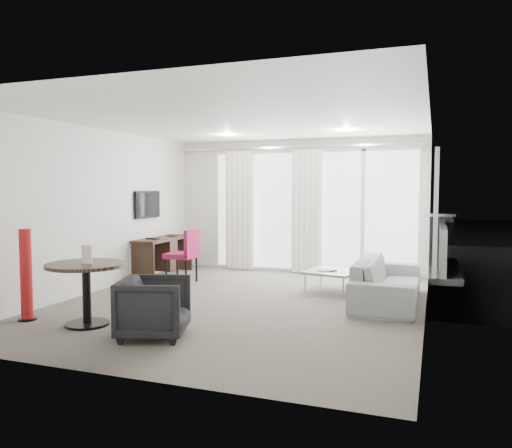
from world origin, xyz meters
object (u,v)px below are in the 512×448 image
(tub_armchair, at_px, (154,307))
(sofa, at_px, (388,281))
(desk, at_px, (164,257))
(coffee_table, at_px, (331,281))
(rattan_chair_a, at_px, (369,249))
(round_table, at_px, (87,294))
(red_lamp, at_px, (26,275))
(rattan_chair_b, at_px, (402,243))
(desk_chair, at_px, (181,256))

(tub_armchair, relative_size, sofa, 0.34)
(desk, height_order, tub_armchair, desk)
(coffee_table, bearing_deg, sofa, -27.18)
(desk, xyz_separation_m, rattan_chair_a, (3.57, 2.07, 0.06))
(round_table, xyz_separation_m, tub_armchair, (1.02, -0.15, -0.04))
(tub_armchair, bearing_deg, sofa, -58.95)
(red_lamp, bearing_deg, rattan_chair_b, 59.02)
(tub_armchair, relative_size, coffee_table, 0.96)
(desk, distance_m, coffee_table, 3.33)
(tub_armchair, bearing_deg, red_lamp, 69.16)
(sofa, xyz_separation_m, rattan_chair_a, (-0.63, 2.98, 0.11))
(desk_chair, height_order, coffee_table, desk_chair)
(sofa, bearing_deg, tub_armchair, 138.99)
(red_lamp, xyz_separation_m, coffee_table, (3.25, 2.98, -0.40))
(desk, bearing_deg, red_lamp, -89.12)
(desk_chair, xyz_separation_m, tub_armchair, (1.25, -2.96, -0.14))
(tub_armchair, xyz_separation_m, sofa, (2.27, 2.61, -0.02))
(sofa, bearing_deg, desk, 77.79)
(desk, height_order, desk_chair, desk_chair)
(desk, relative_size, red_lamp, 1.34)
(rattan_chair_b, bearing_deg, desk_chair, -110.57)
(sofa, height_order, rattan_chair_b, rattan_chair_b)
(rattan_chair_a, bearing_deg, coffee_table, -111.21)
(desk_chair, distance_m, red_lamp, 2.93)
(red_lamp, relative_size, sofa, 0.53)
(rattan_chair_a, relative_size, rattan_chair_b, 1.00)
(red_lamp, bearing_deg, sofa, 31.22)
(sofa, bearing_deg, rattan_chair_b, 0.98)
(sofa, distance_m, rattan_chair_b, 4.28)
(round_table, distance_m, tub_armchair, 1.03)
(rattan_chair_b, bearing_deg, rattan_chair_a, -92.68)
(round_table, bearing_deg, desk, 105.20)
(tub_armchair, xyz_separation_m, coffee_table, (1.36, 3.08, -0.16))
(desk, distance_m, sofa, 4.30)
(coffee_table, bearing_deg, round_table, -129.16)
(tub_armchair, distance_m, coffee_table, 3.37)
(red_lamp, xyz_separation_m, sofa, (4.15, 2.52, -0.26))
(red_lamp, bearing_deg, tub_armchair, -2.89)
(round_table, distance_m, rattan_chair_a, 6.05)
(red_lamp, bearing_deg, rattan_chair_a, 57.37)
(red_lamp, bearing_deg, desk_chair, 77.60)
(tub_armchair, height_order, sofa, tub_armchair)
(desk, relative_size, round_table, 1.63)
(round_table, relative_size, rattan_chair_b, 1.11)
(tub_armchair, height_order, coffee_table, tub_armchair)
(red_lamp, xyz_separation_m, rattan_chair_a, (3.52, 5.50, -0.15))
(desk, height_order, coffee_table, desk)
(sofa, bearing_deg, red_lamp, 121.22)
(red_lamp, height_order, tub_armchair, red_lamp)
(desk, distance_m, round_table, 3.49)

